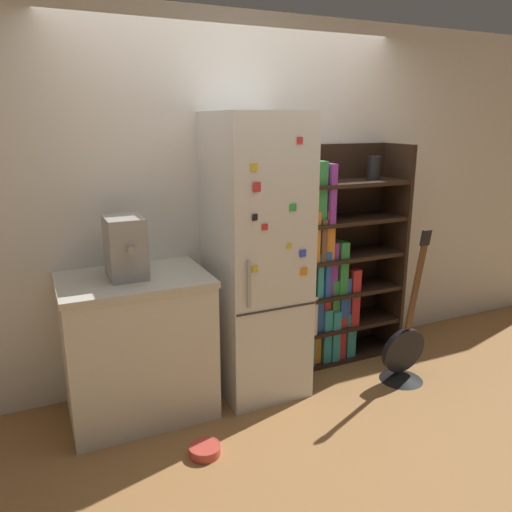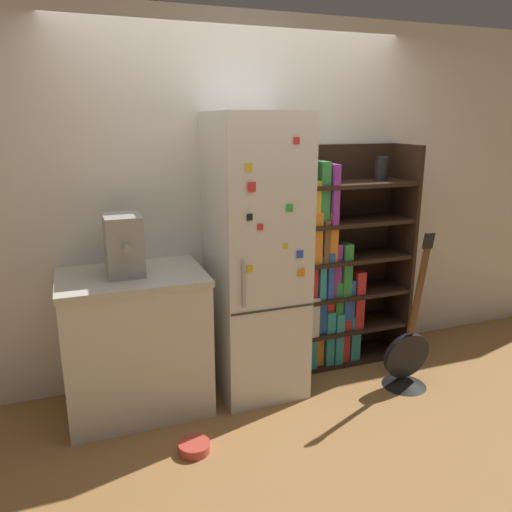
{
  "view_description": "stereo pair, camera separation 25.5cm",
  "coord_description": "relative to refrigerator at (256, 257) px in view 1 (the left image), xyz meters",
  "views": [
    {
      "loc": [
        -1.39,
        -2.88,
        1.88
      ],
      "look_at": [
        0.02,
        0.15,
        0.97
      ],
      "focal_mm": 35.0,
      "sensor_mm": 36.0,
      "label": 1
    },
    {
      "loc": [
        -1.15,
        -2.98,
        1.88
      ],
      "look_at": [
        0.02,
        0.15,
        0.97
      ],
      "focal_mm": 35.0,
      "sensor_mm": 36.0,
      "label": 2
    }
  ],
  "objects": [
    {
      "name": "kitchen_counter",
      "position": [
        -0.84,
        0.01,
        -0.5
      ],
      "size": [
        0.92,
        0.66,
        0.94
      ],
      "color": "silver",
      "rests_on": "ground_plane"
    },
    {
      "name": "pet_bowl",
      "position": [
        -0.61,
        -0.61,
        -0.93
      ],
      "size": [
        0.19,
        0.19,
        0.06
      ],
      "color": "#D84C3F",
      "rests_on": "ground_plane"
    },
    {
      "name": "wall_back",
      "position": [
        0.0,
        0.35,
        0.33
      ],
      "size": [
        8.0,
        0.05,
        2.6
      ],
      "color": "white",
      "rests_on": "ground_plane"
    },
    {
      "name": "bookshelf",
      "position": [
        0.73,
        0.17,
        -0.24
      ],
      "size": [
        0.93,
        0.37,
        1.7
      ],
      "color": "black",
      "rests_on": "ground_plane"
    },
    {
      "name": "guitar",
      "position": [
        1.01,
        -0.41,
        -0.8
      ],
      "size": [
        0.36,
        0.32,
        1.17
      ],
      "color": "black",
      "rests_on": "ground_plane"
    },
    {
      "name": "espresso_machine",
      "position": [
        -0.87,
        0.02,
        0.16
      ],
      "size": [
        0.22,
        0.35,
        0.38
      ],
      "color": "#A5A39E",
      "rests_on": "kitchen_counter"
    },
    {
      "name": "refrigerator",
      "position": [
        0.0,
        0.0,
        0.0
      ],
      "size": [
        0.58,
        0.68,
        1.93
      ],
      "color": "white",
      "rests_on": "ground_plane"
    },
    {
      "name": "ground_plane",
      "position": [
        0.0,
        -0.12,
        -0.97
      ],
      "size": [
        16.0,
        16.0,
        0.0
      ],
      "primitive_type": "plane",
      "color": "#A87542"
    }
  ]
}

